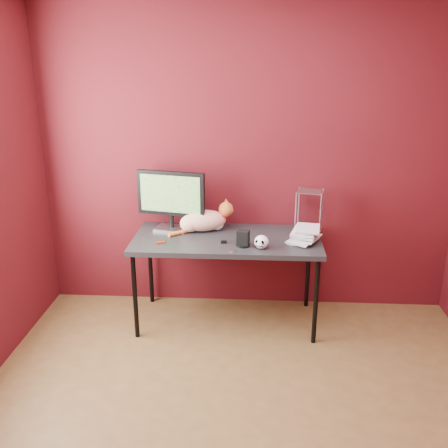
# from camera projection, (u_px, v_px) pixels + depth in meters

# --- Properties ---
(room) EXTENTS (3.52, 3.52, 2.61)m
(room) POSITION_uv_depth(u_px,v_px,m) (242.00, 204.00, 2.48)
(room) COLOR brown
(room) RESTS_ON ground
(desk) EXTENTS (1.50, 0.70, 0.75)m
(desk) POSITION_uv_depth(u_px,v_px,m) (227.00, 244.00, 4.02)
(desk) COLOR black
(desk) RESTS_ON ground
(monitor) EXTENTS (0.57, 0.24, 0.50)m
(monitor) POSITION_uv_depth(u_px,v_px,m) (171.00, 198.00, 4.10)
(monitor) COLOR #AAA9AE
(monitor) RESTS_ON desk
(cat) EXTENTS (0.52, 0.32, 0.26)m
(cat) POSITION_uv_depth(u_px,v_px,m) (204.00, 220.00, 4.13)
(cat) COLOR #D2562C
(cat) RESTS_ON desk
(skull_mug) EXTENTS (0.11, 0.12, 0.10)m
(skull_mug) POSITION_uv_depth(u_px,v_px,m) (261.00, 242.00, 3.76)
(skull_mug) COLOR white
(skull_mug) RESTS_ON desk
(speaker) EXTENTS (0.11, 0.11, 0.12)m
(speaker) POSITION_uv_depth(u_px,v_px,m) (243.00, 239.00, 3.81)
(speaker) COLOR black
(speaker) RESTS_ON desk
(book_stack) EXTENTS (0.29, 0.31, 1.24)m
(book_stack) POSITION_uv_depth(u_px,v_px,m) (297.00, 163.00, 3.77)
(book_stack) COLOR beige
(book_stack) RESTS_ON desk
(wire_rack) EXTENTS (0.23, 0.21, 0.35)m
(wire_rack) POSITION_uv_depth(u_px,v_px,m) (309.00, 211.00, 4.11)
(wire_rack) COLOR #AAA9AE
(wire_rack) RESTS_ON desk
(pocket_knife) EXTENTS (0.07, 0.04, 0.01)m
(pocket_knife) POSITION_uv_depth(u_px,v_px,m) (160.00, 243.00, 3.88)
(pocket_knife) COLOR #99230B
(pocket_knife) RESTS_ON desk
(black_gadget) EXTENTS (0.05, 0.03, 0.02)m
(black_gadget) POSITION_uv_depth(u_px,v_px,m) (224.00, 242.00, 3.89)
(black_gadget) COLOR black
(black_gadget) RESTS_ON desk
(washer) EXTENTS (0.04, 0.04, 0.00)m
(washer) POSITION_uv_depth(u_px,v_px,m) (233.00, 251.00, 3.73)
(washer) COLOR #AAA9AE
(washer) RESTS_ON desk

